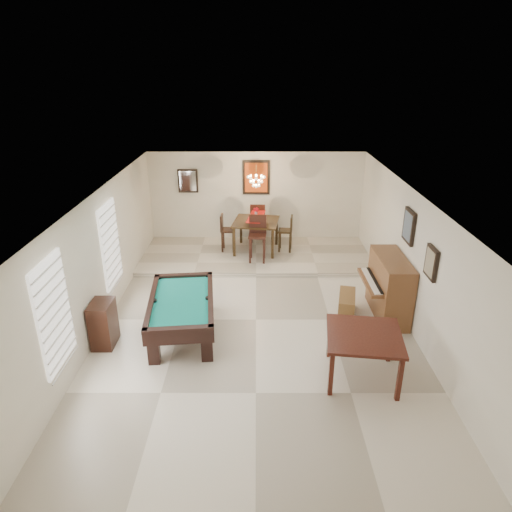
{
  "coord_description": "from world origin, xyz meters",
  "views": [
    {
      "loc": [
        0.01,
        -8.04,
        4.77
      ],
      "look_at": [
        0.0,
        0.6,
        1.15
      ],
      "focal_mm": 32.0,
      "sensor_mm": 36.0,
      "label": 1
    }
  ],
  "objects_px": {
    "pool_table": "(182,317)",
    "dining_chair_west": "(228,233)",
    "square_table": "(362,356)",
    "dining_chair_east": "(285,233)",
    "upright_piano": "(382,287)",
    "dining_table": "(256,233)",
    "dining_chair_south": "(257,239)",
    "chandelier": "(256,177)",
    "piano_bench": "(347,305)",
    "flower_vase": "(256,212)",
    "apothecary_chest": "(103,324)",
    "dining_chair_north": "(258,222)"
  },
  "relations": [
    {
      "from": "pool_table",
      "to": "dining_chair_west",
      "type": "bearing_deg",
      "value": 74.96
    },
    {
      "from": "square_table",
      "to": "dining_chair_east",
      "type": "bearing_deg",
      "value": 100.19
    },
    {
      "from": "upright_piano",
      "to": "dining_table",
      "type": "relative_size",
      "value": 1.31
    },
    {
      "from": "dining_chair_south",
      "to": "dining_chair_west",
      "type": "bearing_deg",
      "value": 141.23
    },
    {
      "from": "chandelier",
      "to": "pool_table",
      "type": "bearing_deg",
      "value": -110.49
    },
    {
      "from": "square_table",
      "to": "dining_table",
      "type": "xyz_separation_m",
      "value": [
        -1.73,
        5.32,
        0.19
      ]
    },
    {
      "from": "upright_piano",
      "to": "piano_bench",
      "type": "distance_m",
      "value": 0.8
    },
    {
      "from": "dining_chair_west",
      "to": "piano_bench",
      "type": "bearing_deg",
      "value": -138.81
    },
    {
      "from": "chandelier",
      "to": "flower_vase",
      "type": "bearing_deg",
      "value": 90.31
    },
    {
      "from": "upright_piano",
      "to": "dining_chair_east",
      "type": "distance_m",
      "value": 3.7
    },
    {
      "from": "dining_table",
      "to": "pool_table",
      "type": "bearing_deg",
      "value": -109.12
    },
    {
      "from": "apothecary_chest",
      "to": "chandelier",
      "type": "xyz_separation_m",
      "value": [
        2.78,
        4.07,
        1.77
      ]
    },
    {
      "from": "pool_table",
      "to": "dining_chair_east",
      "type": "relative_size",
      "value": 2.24
    },
    {
      "from": "piano_bench",
      "to": "dining_chair_east",
      "type": "height_order",
      "value": "dining_chair_east"
    },
    {
      "from": "dining_chair_south",
      "to": "chandelier",
      "type": "distance_m",
      "value": 1.55
    },
    {
      "from": "pool_table",
      "to": "chandelier",
      "type": "relative_size",
      "value": 3.64
    },
    {
      "from": "dining_chair_east",
      "to": "apothecary_chest",
      "type": "bearing_deg",
      "value": -31.98
    },
    {
      "from": "flower_vase",
      "to": "dining_chair_north",
      "type": "xyz_separation_m",
      "value": [
        0.04,
        0.74,
        -0.52
      ]
    },
    {
      "from": "flower_vase",
      "to": "dining_chair_north",
      "type": "relative_size",
      "value": 0.23
    },
    {
      "from": "flower_vase",
      "to": "dining_chair_east",
      "type": "height_order",
      "value": "flower_vase"
    },
    {
      "from": "upright_piano",
      "to": "dining_chair_south",
      "type": "relative_size",
      "value": 1.29
    },
    {
      "from": "square_table",
      "to": "upright_piano",
      "type": "height_order",
      "value": "upright_piano"
    },
    {
      "from": "dining_chair_east",
      "to": "piano_bench",
      "type": "bearing_deg",
      "value": 25.73
    },
    {
      "from": "dining_chair_south",
      "to": "dining_chair_west",
      "type": "height_order",
      "value": "dining_chair_south"
    },
    {
      "from": "apothecary_chest",
      "to": "dining_chair_north",
      "type": "distance_m",
      "value": 5.83
    },
    {
      "from": "dining_chair_north",
      "to": "apothecary_chest",
      "type": "bearing_deg",
      "value": 62.28
    },
    {
      "from": "dining_chair_north",
      "to": "square_table",
      "type": "bearing_deg",
      "value": 106.85
    },
    {
      "from": "piano_bench",
      "to": "dining_table",
      "type": "bearing_deg",
      "value": 119.63
    },
    {
      "from": "square_table",
      "to": "dining_table",
      "type": "height_order",
      "value": "dining_table"
    },
    {
      "from": "pool_table",
      "to": "dining_chair_east",
      "type": "distance_m",
      "value": 4.56
    },
    {
      "from": "upright_piano",
      "to": "dining_chair_west",
      "type": "bearing_deg",
      "value": 135.47
    },
    {
      "from": "square_table",
      "to": "piano_bench",
      "type": "relative_size",
      "value": 1.43
    },
    {
      "from": "dining_chair_east",
      "to": "dining_table",
      "type": "bearing_deg",
      "value": -83.87
    },
    {
      "from": "pool_table",
      "to": "chandelier",
      "type": "xyz_separation_m",
      "value": [
        1.39,
        3.73,
        1.84
      ]
    },
    {
      "from": "dining_chair_south",
      "to": "dining_chair_east",
      "type": "bearing_deg",
      "value": 47.05
    },
    {
      "from": "square_table",
      "to": "flower_vase",
      "type": "relative_size",
      "value": 4.63
    },
    {
      "from": "chandelier",
      "to": "square_table",
      "type": "bearing_deg",
      "value": -70.99
    },
    {
      "from": "dining_chair_east",
      "to": "chandelier",
      "type": "height_order",
      "value": "chandelier"
    },
    {
      "from": "apothecary_chest",
      "to": "dining_chair_north",
      "type": "height_order",
      "value": "dining_chair_north"
    },
    {
      "from": "square_table",
      "to": "dining_table",
      "type": "relative_size",
      "value": 1.02
    },
    {
      "from": "dining_table",
      "to": "upright_piano",
      "type": "bearing_deg",
      "value": -51.86
    },
    {
      "from": "dining_chair_west",
      "to": "chandelier",
      "type": "xyz_separation_m",
      "value": [
        0.75,
        -0.28,
        1.58
      ]
    },
    {
      "from": "pool_table",
      "to": "dining_chair_south",
      "type": "bearing_deg",
      "value": 60.68
    },
    {
      "from": "upright_piano",
      "to": "piano_bench",
      "type": "bearing_deg",
      "value": -178.41
    },
    {
      "from": "dining_chair_south",
      "to": "chandelier",
      "type": "xyz_separation_m",
      "value": [
        -0.03,
        0.44,
        1.49
      ]
    },
    {
      "from": "pool_table",
      "to": "apothecary_chest",
      "type": "distance_m",
      "value": 1.43
    },
    {
      "from": "piano_bench",
      "to": "dining_chair_north",
      "type": "xyz_separation_m",
      "value": [
        -1.82,
        4.02,
        0.45
      ]
    },
    {
      "from": "square_table",
      "to": "chandelier",
      "type": "height_order",
      "value": "chandelier"
    },
    {
      "from": "dining_table",
      "to": "flower_vase",
      "type": "bearing_deg",
      "value": -90.0
    },
    {
      "from": "square_table",
      "to": "chandelier",
      "type": "distance_m",
      "value": 5.61
    }
  ]
}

